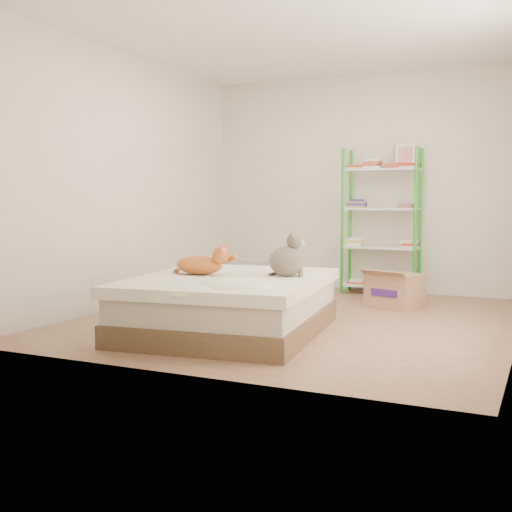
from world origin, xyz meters
The scene contains 7 objects.
room centered at (0.00, 0.00, 1.30)m, with size 3.81×4.21×2.61m.
bed centered at (-0.29, -0.82, 0.23)m, with size 1.68×2.00×0.47m.
orange_cat centered at (-0.59, -0.80, 0.57)m, with size 0.51×0.27×0.20m, color orange, non-canonical shape.
grey_cat centered at (0.13, -0.60, 0.65)m, with size 0.27×0.32×0.36m, color #6D6554, non-canonical shape.
shelf_unit centered at (0.31, 1.88, 0.85)m, with size 0.88×0.36×1.74m.
cardboard_box centered at (0.66, 1.02, 0.18)m, with size 0.60×0.61×0.40m.
white_bin centered at (-1.30, 1.85, 0.18)m, with size 0.33×0.30×0.35m.
Camera 1 is at (2.12, -5.51, 1.10)m, focal length 45.00 mm.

